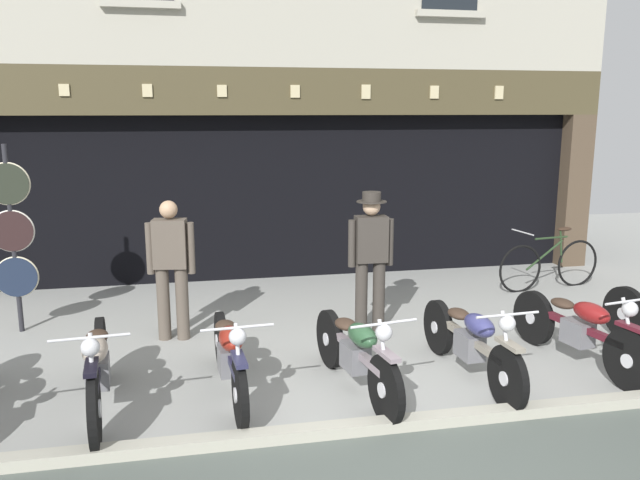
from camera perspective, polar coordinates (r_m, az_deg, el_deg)
The scene contains 11 objects.
shop_facade at distance 11.86m, azimuth -3.65°, elevation 7.01°, with size 10.48×4.42×6.52m.
motorcycle_left at distance 6.12m, azimuth -19.24°, elevation -10.67°, with size 0.62×1.98×0.94m.
motorcycle_center_left at distance 6.18m, azimuth -8.06°, elevation -10.09°, with size 0.62×1.96×0.89m.
motorcycle_center at distance 6.19m, azimuth 3.25°, elevation -9.93°, with size 0.62×1.94×0.90m.
motorcycle_center_right at distance 6.65m, azimuth 13.32°, elevation -8.72°, with size 0.62×2.04×0.90m.
motorcycle_right at distance 7.33m, azimuth 22.14°, elevation -7.30°, with size 0.63×2.00×0.91m.
salesman_left at distance 7.65m, azimuth -13.14°, elevation -2.05°, with size 0.55×0.28×1.66m.
shopkeeper_center at distance 7.73m, azimuth 4.54°, elevation -1.28°, with size 0.56×0.36×1.73m.
tyre_sign_pole at distance 8.47m, azimuth -25.75°, elevation 0.62°, with size 0.51×0.06×2.29m.
advert_board_near at distance 10.78m, azimuth 8.08°, elevation 6.73°, with size 0.73×0.03×0.93m.
leaning_bicycle at distance 10.31m, azimuth 19.81°, elevation -2.00°, with size 1.78×0.50×0.96m.
Camera 1 is at (-1.63, -4.72, 2.68)m, focal length 35.89 mm.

